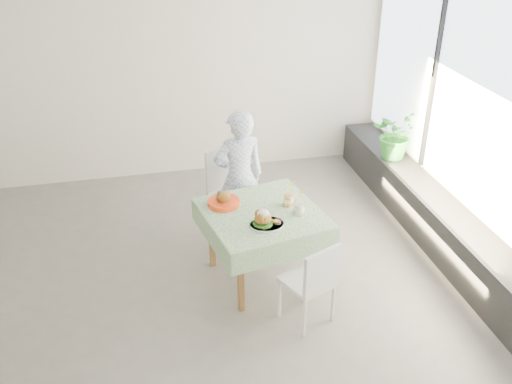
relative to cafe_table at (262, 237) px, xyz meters
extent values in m
plane|color=#62605D|center=(-0.83, 0.05, -0.46)|extent=(6.00, 6.00, 0.00)
cube|color=white|center=(-0.83, 2.55, 0.94)|extent=(6.00, 0.02, 2.80)
cube|color=white|center=(-0.83, -2.45, 0.94)|extent=(6.00, 0.02, 2.80)
cube|color=white|center=(2.17, 0.05, 0.94)|extent=(0.02, 5.00, 2.80)
cube|color=#D1E0F9|center=(2.14, 0.05, 1.19)|extent=(0.01, 4.80, 2.18)
cube|color=black|center=(1.97, 0.05, -0.21)|extent=(0.40, 4.80, 0.50)
cube|color=brown|center=(0.00, 0.00, 0.25)|extent=(1.05, 1.05, 0.04)
cube|color=silver|center=(0.00, 0.00, 0.28)|extent=(1.22, 1.22, 0.01)
cube|color=white|center=(-0.10, 0.79, 0.04)|extent=(0.61, 0.61, 0.04)
cube|color=white|center=(-0.18, 0.98, 0.30)|extent=(0.45, 0.22, 0.47)
cube|color=white|center=(0.24, -0.68, -0.05)|extent=(0.51, 0.51, 0.04)
cube|color=white|center=(0.31, -0.84, 0.17)|extent=(0.37, 0.19, 0.39)
imported|color=#8EA8E4|center=(-0.07, 0.74, 0.28)|extent=(0.58, 0.42, 1.48)
cylinder|color=white|center=(-0.02, -0.24, 0.29)|extent=(0.32, 0.32, 0.02)
cylinder|color=#185114|center=(-0.05, -0.24, 0.31)|extent=(0.17, 0.17, 0.02)
ellipsoid|color=brown|center=(-0.05, -0.24, 0.36)|extent=(0.15, 0.14, 0.12)
ellipsoid|color=white|center=(-0.05, -0.24, 0.41)|extent=(0.11, 0.10, 0.07)
cylinder|color=maroon|center=(0.08, -0.25, 0.31)|extent=(0.05, 0.05, 0.03)
cylinder|color=white|center=(0.27, 0.07, 0.35)|extent=(0.09, 0.09, 0.14)
cylinder|color=#FFA015|center=(0.27, 0.07, 0.33)|extent=(0.08, 0.08, 0.10)
cylinder|color=white|center=(0.27, 0.07, 0.42)|extent=(0.10, 0.10, 0.01)
cylinder|color=yellow|center=(0.28, 0.07, 0.47)|extent=(0.01, 0.03, 0.19)
cylinder|color=white|center=(0.32, -0.11, 0.35)|extent=(0.10, 0.10, 0.14)
cylinder|color=white|center=(0.32, -0.11, 0.34)|extent=(0.09, 0.09, 0.10)
cylinder|color=white|center=(0.32, -0.11, 0.43)|extent=(0.11, 0.11, 0.01)
cylinder|color=yellow|center=(0.33, -0.11, 0.48)|extent=(0.01, 0.04, 0.20)
cylinder|color=red|center=(-0.33, 0.21, 0.31)|extent=(0.31, 0.31, 0.05)
cylinder|color=white|center=(-0.33, 0.21, 0.32)|extent=(0.26, 0.26, 0.02)
ellipsoid|color=brown|center=(-0.33, 0.21, 0.37)|extent=(0.14, 0.13, 0.12)
imported|color=#2B822E|center=(1.95, 1.34, 0.34)|extent=(0.72, 0.71, 0.61)
camera|label=1|loc=(-1.08, -4.44, 2.97)|focal=40.00mm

